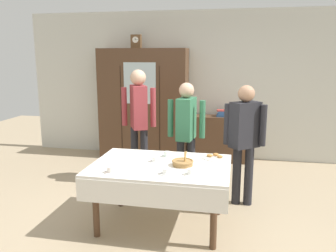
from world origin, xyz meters
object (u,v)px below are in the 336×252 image
object	(u,v)px
bookshelf_low	(220,139)
spoon_far_right	(219,165)
pastry_plate	(215,157)
dining_table	(160,174)
person_by_cabinet	(186,127)
mantel_clock	(136,41)
book_stack	(221,113)
spoon_center	(134,161)
spoon_front_edge	(115,167)
tea_cup_mid_right	(155,160)
person_beside_shelf	(139,115)
tea_cup_near_right	(111,170)
tea_cup_back_edge	(167,154)
wall_cabinet	(143,104)
tea_cup_far_right	(191,172)
bread_basket	(183,162)
tea_cup_front_edge	(166,172)
person_behind_table_right	(245,134)

from	to	relation	value
bookshelf_low	spoon_far_right	size ratio (longest dim) A/B	7.84
pastry_plate	spoon_far_right	world-z (taller)	pastry_plate
dining_table	bookshelf_low	world-z (taller)	bookshelf_low
spoon_far_right	person_by_cabinet	distance (m)	1.08
mantel_clock	book_stack	world-z (taller)	mantel_clock
dining_table	spoon_center	size ratio (longest dim) A/B	12.74
pastry_plate	spoon_far_right	bearing A→B (deg)	-76.60
spoon_front_edge	spoon_far_right	world-z (taller)	same
tea_cup_mid_right	spoon_far_right	xyz separation A→B (m)	(0.71, 0.03, -0.02)
book_stack	pastry_plate	distance (m)	2.27
person_beside_shelf	spoon_center	bearing A→B (deg)	-76.43
tea_cup_near_right	tea_cup_back_edge	bearing A→B (deg)	55.90
wall_cabinet	bookshelf_low	size ratio (longest dim) A/B	2.17
book_stack	spoon_front_edge	bearing A→B (deg)	-109.62
wall_cabinet	mantel_clock	distance (m)	1.14
tea_cup_far_right	bread_basket	bearing A→B (deg)	114.55
bread_basket	pastry_plate	bearing A→B (deg)	46.39
wall_cabinet	bookshelf_low	world-z (taller)	wall_cabinet
book_stack	bread_basket	size ratio (longest dim) A/B	0.83
tea_cup_mid_right	spoon_far_right	distance (m)	0.71
tea_cup_front_edge	spoon_center	distance (m)	0.56
tea_cup_far_right	spoon_front_edge	distance (m)	0.84
tea_cup_mid_right	person_beside_shelf	bearing A→B (deg)	114.28
spoon_center	spoon_far_right	world-z (taller)	same
mantel_clock	spoon_front_edge	xyz separation A→B (m)	(0.55, -2.74, -1.42)
bookshelf_low	tea_cup_mid_right	xyz separation A→B (m)	(-0.61, -2.53, 0.34)
tea_cup_far_right	tea_cup_back_edge	distance (m)	0.68
tea_cup_far_right	spoon_far_right	size ratio (longest dim) A/B	1.09
mantel_clock	person_by_cabinet	xyz separation A→B (m)	(1.15, -1.52, -1.21)
tea_cup_mid_right	person_beside_shelf	xyz separation A→B (m)	(-0.54, 1.19, 0.29)
tea_cup_far_right	person_behind_table_right	world-z (taller)	person_behind_table_right
spoon_front_edge	wall_cabinet	bearing A→B (deg)	98.95
dining_table	bookshelf_low	distance (m)	2.70
tea_cup_near_right	pastry_plate	world-z (taller)	tea_cup_near_right
spoon_front_edge	spoon_center	bearing A→B (deg)	56.75
spoon_far_right	person_beside_shelf	world-z (taller)	person_beside_shelf
tea_cup_near_right	mantel_clock	bearing A→B (deg)	101.12
tea_cup_front_edge	spoon_center	xyz separation A→B (m)	(-0.44, 0.34, -0.02)
tea_cup_mid_right	person_by_cabinet	xyz separation A→B (m)	(0.21, 0.96, 0.18)
tea_cup_near_right	spoon_far_right	xyz separation A→B (m)	(1.07, 0.47, -0.02)
person_behind_table_right	person_beside_shelf	size ratio (longest dim) A/B	0.91
person_behind_table_right	tea_cup_mid_right	bearing A→B (deg)	-145.20
dining_table	pastry_plate	size ratio (longest dim) A/B	5.41
tea_cup_mid_right	tea_cup_near_right	size ratio (longest dim) A/B	1.00
wall_cabinet	tea_cup_back_edge	distance (m)	2.45
mantel_clock	tea_cup_near_right	xyz separation A→B (m)	(0.58, -2.93, -1.40)
spoon_front_edge	bookshelf_low	bearing A→B (deg)	70.38
wall_cabinet	pastry_plate	xyz separation A→B (m)	(1.47, -2.21, -0.28)
bookshelf_low	bread_basket	distance (m)	2.64
mantel_clock	tea_cup_near_right	size ratio (longest dim) A/B	1.85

